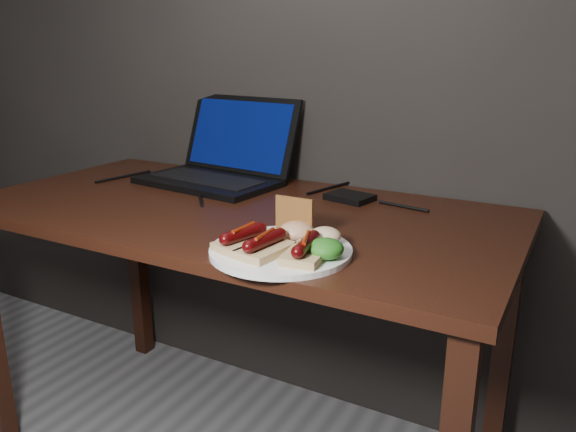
# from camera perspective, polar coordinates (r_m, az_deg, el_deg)

# --- Properties ---
(desk) EXTENTS (1.40, 0.70, 0.75)m
(desk) POSITION_cam_1_polar(r_m,az_deg,el_deg) (1.47, -5.37, -2.39)
(desk) COLOR #37180D
(desk) RESTS_ON ground
(laptop) EXTENTS (0.44, 0.36, 0.25)m
(laptop) POSITION_cam_1_polar(r_m,az_deg,el_deg) (1.72, -6.89, 5.37)
(laptop) COLOR black
(laptop) RESTS_ON desk
(hard_drive) EXTENTS (0.13, 0.11, 0.02)m
(hard_drive) POSITION_cam_1_polar(r_m,az_deg,el_deg) (1.51, 6.30, 1.92)
(hard_drive) COLOR black
(hard_drive) RESTS_ON desk
(desk_cables) EXTENTS (0.96, 0.45, 0.01)m
(desk_cables) POSITION_cam_1_polar(r_m,az_deg,el_deg) (1.60, -3.69, 2.71)
(desk_cables) COLOR black
(desk_cables) RESTS_ON desk
(plate) EXTENTS (0.29, 0.29, 0.01)m
(plate) POSITION_cam_1_polar(r_m,az_deg,el_deg) (1.12, -0.74, -3.54)
(plate) COLOR white
(plate) RESTS_ON desk
(bread_sausage_left) EXTENTS (0.10, 0.13, 0.04)m
(bread_sausage_left) POSITION_cam_1_polar(r_m,az_deg,el_deg) (1.11, -4.52, -2.36)
(bread_sausage_left) COLOR #D5B87D
(bread_sausage_left) RESTS_ON plate
(bread_sausage_center) EXTENTS (0.09, 0.12, 0.04)m
(bread_sausage_center) POSITION_cam_1_polar(r_m,az_deg,el_deg) (1.07, -2.36, -3.05)
(bread_sausage_center) COLOR #D5B87D
(bread_sausage_center) RESTS_ON plate
(bread_sausage_right) EXTENTS (0.09, 0.12, 0.04)m
(bread_sausage_right) POSITION_cam_1_polar(r_m,az_deg,el_deg) (1.05, 1.84, -3.45)
(bread_sausage_right) COLOR #D5B87D
(bread_sausage_right) RESTS_ON plate
(crispbread) EXTENTS (0.08, 0.01, 0.08)m
(crispbread) POSITION_cam_1_polar(r_m,az_deg,el_deg) (1.17, 0.62, -0.11)
(crispbread) COLOR #A0672B
(crispbread) RESTS_ON plate
(salad_greens) EXTENTS (0.07, 0.07, 0.04)m
(salad_greens) POSITION_cam_1_polar(r_m,az_deg,el_deg) (1.06, 3.82, -3.33)
(salad_greens) COLOR #195310
(salad_greens) RESTS_ON plate
(salsa_mound) EXTENTS (0.07, 0.07, 0.04)m
(salsa_mound) POSITION_cam_1_polar(r_m,az_deg,el_deg) (1.15, 0.86, -1.54)
(salsa_mound) COLOR #AB2711
(salsa_mound) RESTS_ON plate
(coleslaw_mound) EXTENTS (0.06, 0.06, 0.04)m
(coleslaw_mound) POSITION_cam_1_polar(r_m,az_deg,el_deg) (1.13, 3.80, -2.03)
(coleslaw_mound) COLOR beige
(coleslaw_mound) RESTS_ON plate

